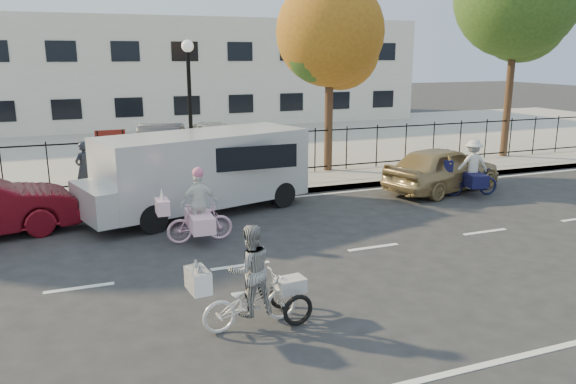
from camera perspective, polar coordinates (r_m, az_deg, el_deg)
name	(u,v)px	position (r m, az deg, el deg)	size (l,w,h in m)	color
ground	(240,266)	(11.23, -4.86, -7.50)	(120.00, 120.00, 0.00)	#333334
road_markings	(240,266)	(11.23, -4.86, -7.47)	(60.00, 9.52, 0.01)	silver
curb	(189,201)	(15.89, -10.05, -0.95)	(60.00, 0.10, 0.15)	#A8A399
sidewalk	(182,193)	(16.89, -10.76, -0.10)	(60.00, 2.20, 0.15)	#A8A399
parking_lot	(143,147)	(25.53, -14.51, 4.40)	(60.00, 15.60, 0.15)	#A8A399
iron_fence	(174,159)	(17.78, -11.55, 3.28)	(58.00, 0.06, 1.50)	black
building	(118,73)	(35.19, -16.87, 11.53)	(34.00, 10.00, 6.00)	silver
lamppost	(189,87)	(17.22, -10.01, 10.44)	(0.36, 0.36, 4.33)	black
street_sign	(111,148)	(17.09, -17.52, 4.26)	(0.85, 0.06, 1.80)	black
zebra_trike	(251,288)	(8.65, -3.80, -9.68)	(1.90, 0.78, 1.62)	white
unicorn_bike	(198,215)	(12.54, -9.11, -2.30)	(1.67, 1.16, 1.70)	#E5AEC7
bull_bike	(471,173)	(17.35, 18.08, 1.84)	(1.86, 1.30, 1.68)	#0F1133
white_van	(200,169)	(14.81, -8.93, 2.32)	(6.32, 3.41, 2.10)	silver
gold_sedan	(443,169)	(17.66, 15.43, 2.31)	(1.64, 4.07, 1.39)	tan
pedestrian	(84,168)	(16.94, -20.03, 2.28)	(0.56, 0.37, 1.55)	black
lot_car_c	(160,145)	(20.94, -12.88, 4.68)	(1.50, 4.31, 1.42)	#43444A
lot_car_d	(215,139)	(22.25, -7.44, 5.39)	(1.64, 4.08, 1.39)	#ACAFB4
tree_mid	(333,38)	(19.32, 4.61, 15.34)	(3.60, 3.58, 6.56)	#442D1D
tree_east	(519,1)	(23.75, 22.43, 17.48)	(4.66, 4.66, 8.55)	#442D1D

